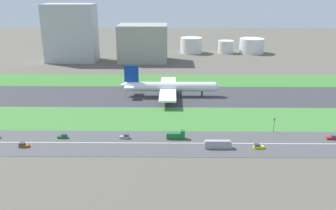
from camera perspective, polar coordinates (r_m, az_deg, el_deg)
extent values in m
plane|color=#5B564C|center=(230.52, -0.15, 1.42)|extent=(800.00, 800.00, 0.00)
cube|color=#38383D|center=(230.51, -0.15, 1.43)|extent=(280.00, 46.00, 0.10)
cube|color=#3D7A33|center=(270.02, -0.03, 3.94)|extent=(280.00, 36.00, 0.10)
cube|color=#427F38|center=(191.62, -0.33, -2.11)|extent=(280.00, 36.00, 0.10)
cube|color=#4C4C4F|center=(161.99, -0.53, -6.04)|extent=(280.00, 28.00, 0.10)
cube|color=silver|center=(161.97, -0.53, -6.02)|extent=(266.00, 0.50, 0.01)
cylinder|color=white|center=(228.76, 0.50, 2.92)|extent=(56.00, 6.00, 6.00)
cone|color=white|center=(230.64, 7.99, 2.87)|extent=(4.00, 5.70, 5.70)
cone|color=white|center=(230.66, -7.11, 3.12)|extent=(5.00, 5.40, 5.40)
cube|color=navy|center=(228.23, -5.80, 4.87)|extent=(9.00, 0.80, 11.00)
cube|color=white|center=(230.04, -6.00, 3.17)|extent=(6.00, 16.00, 0.60)
cube|color=white|center=(243.58, 0.04, 3.58)|extent=(10.00, 26.00, 1.00)
cylinder|color=gray|center=(238.35, 0.27, 2.71)|extent=(5.00, 3.20, 3.20)
cube|color=white|center=(214.68, -0.05, 1.56)|extent=(10.00, 26.00, 1.00)
cylinder|color=gray|center=(221.05, 0.23, 1.46)|extent=(5.00, 3.20, 3.20)
cylinder|color=black|center=(230.80, 5.37, 1.79)|extent=(1.00, 1.00, 3.20)
cylinder|color=black|center=(233.42, -0.48, 2.06)|extent=(1.00, 1.00, 3.20)
cylinder|color=black|center=(226.71, -0.52, 1.57)|extent=(1.00, 1.00, 3.20)
cube|color=#19662D|center=(173.79, -16.33, -4.86)|extent=(4.40, 1.80, 1.10)
cube|color=#333D4C|center=(173.18, -16.10, -4.57)|extent=(2.20, 1.66, 0.90)
cube|color=yellow|center=(161.58, 14.13, -6.46)|extent=(4.40, 1.80, 1.10)
cube|color=#333D4C|center=(160.99, 13.88, -6.14)|extent=(2.20, 1.66, 0.90)
cube|color=brown|center=(169.84, -21.79, -6.02)|extent=(4.40, 1.80, 1.10)
cube|color=#333D4C|center=(169.76, -22.08, -5.70)|extent=(2.20, 1.66, 0.90)
cube|color=#99999E|center=(158.01, 7.86, -6.25)|extent=(11.60, 2.50, 3.00)
cube|color=#99999E|center=(157.29, 7.85, -5.67)|extent=(10.80, 2.30, 0.50)
cube|color=#99999E|center=(167.72, -6.89, -5.08)|extent=(4.40, 1.80, 1.10)
cube|color=#333D4C|center=(167.23, -6.63, -4.77)|extent=(2.20, 1.66, 0.90)
cube|color=#19662D|center=(165.97, 1.21, -4.88)|extent=(8.40, 2.50, 2.80)
cube|color=#19662D|center=(165.26, 2.33, -4.24)|extent=(2.00, 2.30, 1.20)
cube|color=#B2191E|center=(181.60, 24.40, -4.80)|extent=(4.40, 1.80, 1.10)
cube|color=#333D4C|center=(181.56, 24.67, -4.50)|extent=(2.20, 1.66, 0.90)
cylinder|color=#4C4C51|center=(179.47, 16.38, -3.28)|extent=(0.24, 0.24, 6.00)
cube|color=black|center=(178.23, 16.48, -2.20)|extent=(0.36, 0.36, 1.20)
sphere|color=#19D826|center=(177.95, 16.50, -2.14)|extent=(0.24, 0.24, 0.24)
cube|color=#B2B2B7|center=(349.79, -15.06, 10.93)|extent=(45.44, 27.53, 52.03)
cube|color=#9E998E|center=(339.44, -3.97, 9.73)|extent=(44.53, 34.16, 33.71)
cylinder|color=silver|center=(384.70, 3.70, 9.40)|extent=(22.78, 22.78, 16.02)
cylinder|color=silver|center=(388.52, 9.12, 9.07)|extent=(16.30, 16.30, 12.94)
cylinder|color=silver|center=(393.16, 13.07, 9.11)|extent=(25.26, 25.26, 15.25)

